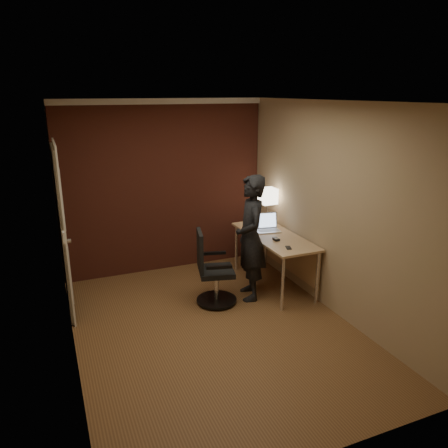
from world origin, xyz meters
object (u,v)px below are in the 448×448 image
(desk, at_px, (279,243))
(office_chair, at_px, (212,273))
(laptop, at_px, (267,226))
(desk_lamp, at_px, (268,196))
(phone, at_px, (288,248))
(person, at_px, (251,238))
(mouse, at_px, (276,239))

(desk, distance_m, office_chair, 1.08)
(office_chair, bearing_deg, laptop, 23.29)
(desk, relative_size, desk_lamp, 2.80)
(laptop, bearing_deg, desk, -76.31)
(desk, relative_size, phone, 13.04)
(laptop, xyz_separation_m, office_chair, (-0.99, -0.43, -0.38))
(laptop, bearing_deg, phone, -97.18)
(desk, height_order, office_chair, office_chair)
(laptop, distance_m, person, 0.64)
(phone, bearing_deg, person, 157.42)
(phone, bearing_deg, desk, 90.97)
(laptop, relative_size, office_chair, 0.39)
(desk_lamp, height_order, mouse, desk_lamp)
(desk_lamp, bearing_deg, phone, -103.03)
(desk, distance_m, phone, 0.55)
(laptop, height_order, phone, laptop)
(desk_lamp, xyz_separation_m, laptop, (-0.14, -0.24, -0.35))
(desk, bearing_deg, person, -159.47)
(desk_lamp, relative_size, phone, 4.65)
(mouse, bearing_deg, laptop, 78.80)
(laptop, relative_size, phone, 3.21)
(mouse, relative_size, person, 0.06)
(laptop, distance_m, phone, 0.76)
(person, bearing_deg, mouse, 103.85)
(office_chair, bearing_deg, mouse, -0.85)
(mouse, height_order, phone, mouse)
(office_chair, bearing_deg, desk_lamp, 30.65)
(desk, bearing_deg, phone, -106.89)
(desk_lamp, distance_m, mouse, 0.82)
(office_chair, relative_size, person, 0.58)
(mouse, distance_m, phone, 0.32)
(laptop, relative_size, mouse, 3.69)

